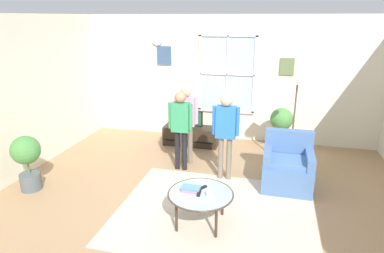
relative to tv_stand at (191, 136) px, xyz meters
The scene contains 17 objects.
ground_plane 2.57m from the tv_stand, 74.58° to the right, with size 6.82×6.73×0.02m, color #9E7A56.
back_wall 1.48m from the tv_stand, 44.10° to the left, with size 6.22×0.17×2.66m.
area_rug 2.63m from the tv_stand, 68.23° to the right, with size 2.73×2.25×0.01m, color #C6B29E.
tv_stand is the anchor object (origin of this frame).
television 0.39m from the tv_stand, 90.00° to the right, with size 0.50×0.08×0.36m.
armchair 2.40m from the tv_stand, 35.84° to the right, with size 0.76×0.74×0.87m.
coffee_table 2.86m from the tv_stand, 73.21° to the right, with size 0.86×0.86×0.45m.
book_stack 2.78m from the tv_stand, 75.82° to the right, with size 0.25×0.20×0.05m.
cup 2.97m from the tv_stand, 71.23° to the right, with size 0.08×0.08×0.08m, color white.
remote_near_books 2.89m from the tv_stand, 73.65° to the right, with size 0.04×0.14×0.02m, color black.
remote_near_cup 2.74m from the tv_stand, 72.50° to the right, with size 0.04×0.14×0.02m, color black.
person_green_shirt 1.41m from the tv_stand, 84.12° to the right, with size 0.43×0.19×1.42m.
person_pink_shirt 1.19m from the tv_stand, 80.85° to the right, with size 0.44×0.20×1.47m.
person_blue_shirt 1.82m from the tv_stand, 56.17° to the right, with size 0.44×0.20×1.46m.
potted_plant_by_window 1.87m from the tv_stand, ahead, with size 0.45×0.45×0.90m.
potted_plant_corner 3.21m from the tv_stand, 128.29° to the right, with size 0.44×0.44×0.89m.
floor_lamp 2.52m from the tv_stand, 21.35° to the right, with size 0.32×0.32×1.80m.
Camera 1 is at (0.96, -3.97, 2.61)m, focal length 31.02 mm.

